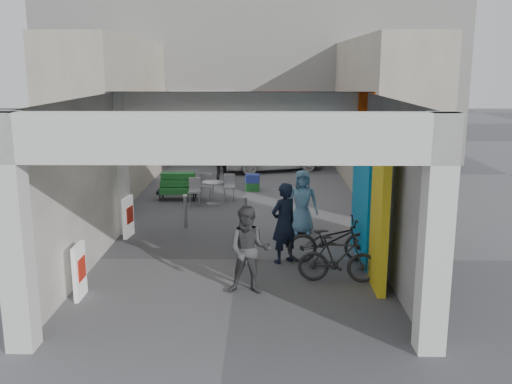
{
  "coord_description": "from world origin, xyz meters",
  "views": [
    {
      "loc": [
        0.56,
        -11.75,
        4.11
      ],
      "look_at": [
        0.39,
        1.0,
        1.28
      ],
      "focal_mm": 40.0,
      "sensor_mm": 36.0,
      "label": 1
    }
  ],
  "objects_px": {
    "cafe_set": "(210,193)",
    "bicycle_rear": "(338,259)",
    "man_crates": "(222,161)",
    "bicycle_front": "(331,240)",
    "border_collie": "(244,251)",
    "man_with_dog": "(284,223)",
    "man_elderly": "(302,202)",
    "produce_stand": "(178,189)",
    "man_back_turned": "(249,250)",
    "white_van": "(271,153)"
  },
  "relations": [
    {
      "from": "man_back_turned",
      "to": "bicycle_front",
      "type": "height_order",
      "value": "man_back_turned"
    },
    {
      "from": "bicycle_rear",
      "to": "white_van",
      "type": "relative_size",
      "value": 0.37
    },
    {
      "from": "man_elderly",
      "to": "bicycle_front",
      "type": "xyz_separation_m",
      "value": [
        0.47,
        -2.12,
        -0.32
      ]
    },
    {
      "from": "border_collie",
      "to": "man_back_turned",
      "type": "xyz_separation_m",
      "value": [
        0.15,
        -1.72,
        0.59
      ]
    },
    {
      "from": "produce_stand",
      "to": "border_collie",
      "type": "relative_size",
      "value": 2.14
    },
    {
      "from": "man_back_turned",
      "to": "bicycle_rear",
      "type": "distance_m",
      "value": 1.84
    },
    {
      "from": "produce_stand",
      "to": "border_collie",
      "type": "bearing_deg",
      "value": -66.82
    },
    {
      "from": "man_with_dog",
      "to": "border_collie",
      "type": "bearing_deg",
      "value": -37.54
    },
    {
      "from": "border_collie",
      "to": "bicycle_front",
      "type": "relative_size",
      "value": 0.32
    },
    {
      "from": "man_elderly",
      "to": "bicycle_rear",
      "type": "height_order",
      "value": "man_elderly"
    },
    {
      "from": "cafe_set",
      "to": "bicycle_rear",
      "type": "xyz_separation_m",
      "value": [
        3.08,
        -6.62,
        0.17
      ]
    },
    {
      "from": "cafe_set",
      "to": "produce_stand",
      "type": "xyz_separation_m",
      "value": [
        -1.05,
        0.31,
        0.04
      ]
    },
    {
      "from": "bicycle_front",
      "to": "man_with_dog",
      "type": "bearing_deg",
      "value": 87.92
    },
    {
      "from": "man_elderly",
      "to": "man_crates",
      "type": "distance_m",
      "value": 6.37
    },
    {
      "from": "produce_stand",
      "to": "man_back_turned",
      "type": "xyz_separation_m",
      "value": [
        2.43,
        -7.51,
        0.49
      ]
    },
    {
      "from": "border_collie",
      "to": "man_crates",
      "type": "distance_m",
      "value": 8.14
    },
    {
      "from": "bicycle_rear",
      "to": "produce_stand",
      "type": "bearing_deg",
      "value": 35.29
    },
    {
      "from": "man_with_dog",
      "to": "man_elderly",
      "type": "bearing_deg",
      "value": -140.29
    },
    {
      "from": "produce_stand",
      "to": "man_back_turned",
      "type": "height_order",
      "value": "man_back_turned"
    },
    {
      "from": "produce_stand",
      "to": "bicycle_front",
      "type": "height_order",
      "value": "bicycle_front"
    },
    {
      "from": "man_crates",
      "to": "white_van",
      "type": "bearing_deg",
      "value": -110.53
    },
    {
      "from": "man_with_dog",
      "to": "man_elderly",
      "type": "relative_size",
      "value": 1.08
    },
    {
      "from": "produce_stand",
      "to": "man_back_turned",
      "type": "relative_size",
      "value": 0.76
    },
    {
      "from": "border_collie",
      "to": "man_elderly",
      "type": "height_order",
      "value": "man_elderly"
    },
    {
      "from": "white_van",
      "to": "bicycle_front",
      "type": "bearing_deg",
      "value": 167.08
    },
    {
      "from": "bicycle_front",
      "to": "man_elderly",
      "type": "bearing_deg",
      "value": 7.63
    },
    {
      "from": "cafe_set",
      "to": "white_van",
      "type": "distance_m",
      "value": 5.8
    },
    {
      "from": "man_back_turned",
      "to": "bicycle_rear",
      "type": "xyz_separation_m",
      "value": [
        1.71,
        0.57,
        -0.36
      ]
    },
    {
      "from": "man_elderly",
      "to": "bicycle_rear",
      "type": "distance_m",
      "value": 3.35
    },
    {
      "from": "man_with_dog",
      "to": "white_van",
      "type": "relative_size",
      "value": 0.42
    },
    {
      "from": "border_collie",
      "to": "bicycle_rear",
      "type": "height_order",
      "value": "bicycle_rear"
    },
    {
      "from": "man_back_turned",
      "to": "man_crates",
      "type": "xyz_separation_m",
      "value": [
        -1.19,
        9.77,
        0.04
      ]
    },
    {
      "from": "man_elderly",
      "to": "white_van",
      "type": "bearing_deg",
      "value": 93.83
    },
    {
      "from": "cafe_set",
      "to": "man_crates",
      "type": "distance_m",
      "value": 2.64
    },
    {
      "from": "bicycle_rear",
      "to": "border_collie",
      "type": "bearing_deg",
      "value": 62.86
    },
    {
      "from": "produce_stand",
      "to": "man_back_turned",
      "type": "distance_m",
      "value": 7.91
    },
    {
      "from": "cafe_set",
      "to": "border_collie",
      "type": "relative_size",
      "value": 2.32
    },
    {
      "from": "man_back_turned",
      "to": "bicycle_front",
      "type": "xyz_separation_m",
      "value": [
        1.7,
        1.75,
        -0.34
      ]
    },
    {
      "from": "produce_stand",
      "to": "man_crates",
      "type": "relative_size",
      "value": 0.73
    },
    {
      "from": "bicycle_front",
      "to": "border_collie",
      "type": "bearing_deg",
      "value": 86.15
    },
    {
      "from": "produce_stand",
      "to": "man_with_dog",
      "type": "relative_size",
      "value": 0.73
    },
    {
      "from": "man_back_turned",
      "to": "bicycle_rear",
      "type": "relative_size",
      "value": 1.07
    },
    {
      "from": "man_back_turned",
      "to": "man_elderly",
      "type": "relative_size",
      "value": 1.03
    },
    {
      "from": "man_with_dog",
      "to": "man_back_turned",
      "type": "relative_size",
      "value": 1.05
    },
    {
      "from": "cafe_set",
      "to": "bicycle_rear",
      "type": "height_order",
      "value": "bicycle_rear"
    },
    {
      "from": "man_crates",
      "to": "bicycle_rear",
      "type": "relative_size",
      "value": 1.12
    },
    {
      "from": "cafe_set",
      "to": "man_back_turned",
      "type": "xyz_separation_m",
      "value": [
        1.37,
        -7.2,
        0.53
      ]
    },
    {
      "from": "white_van",
      "to": "cafe_set",
      "type": "bearing_deg",
      "value": 141.67
    },
    {
      "from": "man_back_turned",
      "to": "cafe_set",
      "type": "bearing_deg",
      "value": 104.06
    },
    {
      "from": "man_crates",
      "to": "bicycle_front",
      "type": "distance_m",
      "value": 8.52
    }
  ]
}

